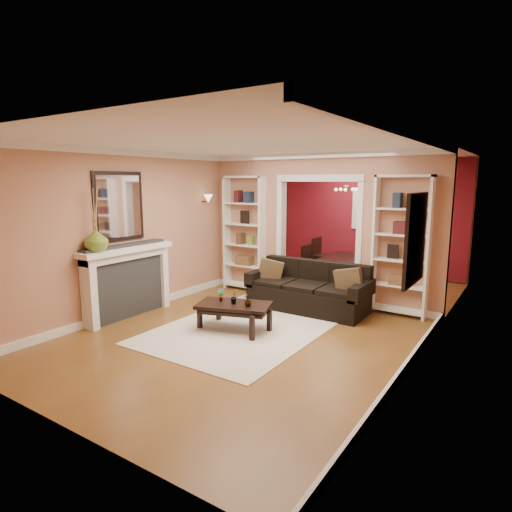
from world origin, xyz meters
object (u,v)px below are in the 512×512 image
Objects in this scene: bookshelf_right at (401,246)px; sofa at (308,287)px; bookshelf_left at (245,234)px; fireplace at (129,282)px; dining_table at (343,270)px; coffee_table at (234,317)px.

sofa is at bearing -157.22° from bookshelf_right.
bookshelf_left and bookshelf_right have the same top height.
bookshelf_left is at bearing 180.00° from bookshelf_right.
fireplace is at bearing -139.20° from sofa.
dining_table is at bearing 50.09° from bookshelf_left.
fireplace is (-1.80, -0.42, 0.38)m from coffee_table.
bookshelf_left is at bearing 77.95° from fireplace.
bookshelf_right is 4.47m from fireplace.
bookshelf_right is at bearing 0.00° from bookshelf_left.
coffee_table is 0.47× the size of bookshelf_left.
bookshelf_right is 1.50× the size of dining_table.
fireplace is at bearing 174.67° from coffee_table.
dining_table is (-1.66, 1.72, -0.88)m from bookshelf_right.
bookshelf_right is at bearing -136.14° from dining_table.
fireplace is (-2.26, -1.95, 0.17)m from sofa.
bookshelf_left is 2.41m from dining_table.
bookshelf_left is at bearing 161.36° from sofa.
bookshelf_right is at bearing 34.80° from fireplace.
sofa is 1.61m from coffee_table.
fireplace reaches higher than dining_table.
fireplace is (-3.64, -2.53, -0.57)m from bookshelf_right.
bookshelf_right is 1.35× the size of fireplace.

